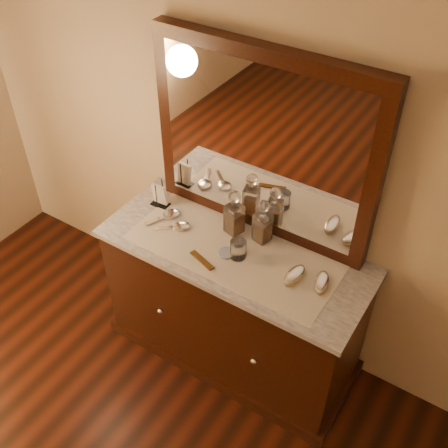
{
  "coord_description": "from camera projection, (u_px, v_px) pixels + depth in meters",
  "views": [
    {
      "loc": [
        1.04,
        0.25,
        2.77
      ],
      "look_at": [
        0.0,
        1.85,
        1.1
      ],
      "focal_mm": 42.96,
      "sensor_mm": 36.0,
      "label": 1
    }
  ],
  "objects": [
    {
      "name": "decanter_left",
      "position": [
        234.0,
        216.0,
        2.8
      ],
      "size": [
        0.1,
        0.1,
        0.27
      ],
      "color": "#8B4E14",
      "rests_on": "lace_runner"
    },
    {
      "name": "mirror_frame",
      "position": [
        263.0,
        146.0,
        2.59
      ],
      "size": [
        1.2,
        0.08,
        1.0
      ],
      "primitive_type": "cube",
      "color": "black",
      "rests_on": "marble_top"
    },
    {
      "name": "dresser_cabinet",
      "position": [
        233.0,
        305.0,
        3.05
      ],
      "size": [
        1.4,
        0.55,
        0.82
      ],
      "primitive_type": "cube",
      "color": "black",
      "rests_on": "floor"
    },
    {
      "name": "hand_mirror_outer",
      "position": [
        168.0,
        215.0,
        2.95
      ],
      "size": [
        0.14,
        0.22,
        0.02
      ],
      "color": "silver",
      "rests_on": "lace_runner"
    },
    {
      "name": "decanter_right",
      "position": [
        262.0,
        225.0,
        2.75
      ],
      "size": [
        0.09,
        0.09,
        0.26
      ],
      "color": "#8B4E14",
      "rests_on": "lace_runner"
    },
    {
      "name": "tumblers",
      "position": [
        238.0,
        249.0,
        2.69
      ],
      "size": [
        0.09,
        0.09,
        0.1
      ],
      "color": "white",
      "rests_on": "lace_runner"
    },
    {
      "name": "knob_left",
      "position": [
        161.0,
        311.0,
        2.97
      ],
      "size": [
        0.04,
        0.04,
        0.04
      ],
      "primitive_type": "sphere",
      "color": "silver",
      "rests_on": "dresser_cabinet"
    },
    {
      "name": "brush_far",
      "position": [
        322.0,
        283.0,
        2.56
      ],
      "size": [
        0.1,
        0.16,
        0.04
      ],
      "color": "tan",
      "rests_on": "lace_runner"
    },
    {
      "name": "lace_runner",
      "position": [
        232.0,
        252.0,
        2.75
      ],
      "size": [
        1.1,
        0.45,
        0.0
      ],
      "primitive_type": "cube",
      "color": "silver",
      "rests_on": "marble_top"
    },
    {
      "name": "pin_dish",
      "position": [
        227.0,
        253.0,
        2.73
      ],
      "size": [
        0.09,
        0.09,
        0.01
      ],
      "primitive_type": "cylinder",
      "rotation": [
        0.0,
        0.0,
        0.16
      ],
      "color": "white",
      "rests_on": "lace_runner"
    },
    {
      "name": "napkin_rack",
      "position": [
        160.0,
        196.0,
        3.0
      ],
      "size": [
        0.11,
        0.07,
        0.16
      ],
      "color": "black",
      "rests_on": "marble_top"
    },
    {
      "name": "knob_right",
      "position": [
        254.0,
        361.0,
        2.72
      ],
      "size": [
        0.04,
        0.04,
        0.04
      ],
      "primitive_type": "sphere",
      "color": "silver",
      "rests_on": "dresser_cabinet"
    },
    {
      "name": "comb",
      "position": [
        202.0,
        260.0,
        2.69
      ],
      "size": [
        0.17,
        0.08,
        0.01
      ],
      "primitive_type": "cube",
      "rotation": [
        0.0,
        0.0,
        -0.31
      ],
      "color": "brown",
      "rests_on": "lace_runner"
    },
    {
      "name": "dresser_plinth",
      "position": [
        233.0,
        345.0,
        3.29
      ],
      "size": [
        1.46,
        0.59,
        0.08
      ],
      "primitive_type": "cube",
      "color": "black",
      "rests_on": "floor"
    },
    {
      "name": "mirror_glass",
      "position": [
        259.0,
        149.0,
        2.57
      ],
      "size": [
        1.06,
        0.01,
        0.86
      ],
      "primitive_type": "cube",
      "color": "white",
      "rests_on": "marble_top"
    },
    {
      "name": "hand_mirror_inner",
      "position": [
        178.0,
        227.0,
        2.88
      ],
      "size": [
        0.19,
        0.17,
        0.02
      ],
      "color": "silver",
      "rests_on": "lace_runner"
    },
    {
      "name": "marble_top",
      "position": [
        234.0,
        252.0,
        2.77
      ],
      "size": [
        1.44,
        0.59,
        0.03
      ],
      "primitive_type": "cube",
      "color": "white",
      "rests_on": "dresser_cabinet"
    },
    {
      "name": "brush_near",
      "position": [
        294.0,
        276.0,
        2.59
      ],
      "size": [
        0.08,
        0.16,
        0.04
      ],
      "color": "tan",
      "rests_on": "lace_runner"
    }
  ]
}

